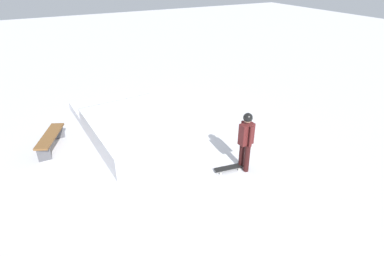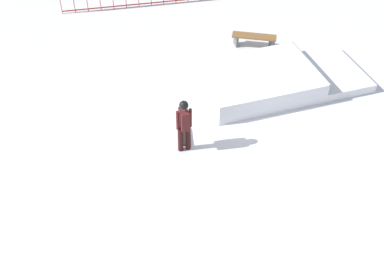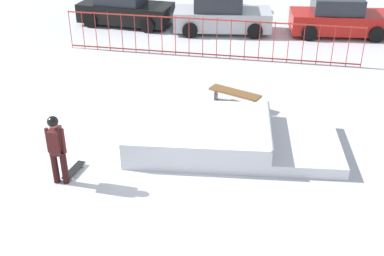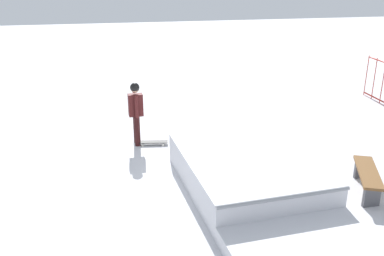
# 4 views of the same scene
# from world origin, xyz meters

# --- Properties ---
(ground_plane) EXTENTS (60.00, 60.00, 0.00)m
(ground_plane) POSITION_xyz_m (0.00, 0.00, 0.00)
(ground_plane) COLOR silver
(skate_ramp) EXTENTS (5.57, 2.98, 0.74)m
(skate_ramp) POSITION_xyz_m (1.04, 0.88, 0.32)
(skate_ramp) COLOR silver
(skate_ramp) RESTS_ON ground
(skater) EXTENTS (0.44, 0.39, 1.73)m
(skater) POSITION_xyz_m (-2.36, -1.30, 1.01)
(skater) COLOR black
(skater) RESTS_ON ground
(skateboard) EXTENTS (0.35, 0.82, 0.09)m
(skateboard) POSITION_xyz_m (-2.22, -0.88, 0.08)
(skateboard) COLOR black
(skateboard) RESTS_ON ground
(park_bench) EXTENTS (1.63, 1.01, 0.48)m
(park_bench) POSITION_xyz_m (1.28, 3.33, 0.36)
(park_bench) COLOR brown
(park_bench) RESTS_ON ground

